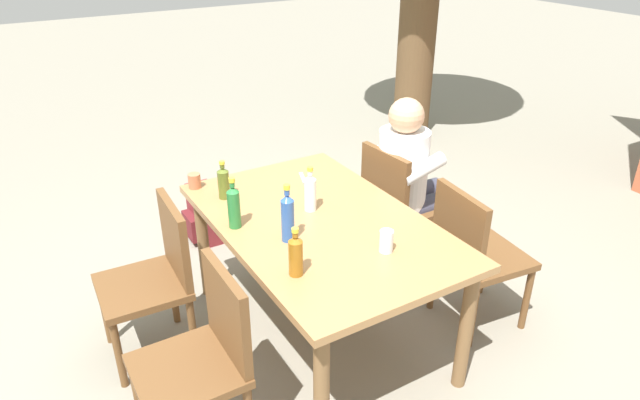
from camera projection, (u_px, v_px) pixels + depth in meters
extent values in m
plane|color=gray|center=(320.00, 333.00, 3.28)|extent=(24.00, 24.00, 0.00)
cube|color=#A37547|center=(320.00, 224.00, 2.95)|extent=(1.56, 0.98, 0.04)
cylinder|color=brown|center=(204.00, 245.00, 3.46)|extent=(0.07, 0.07, 0.71)
cylinder|color=brown|center=(321.00, 396.00, 2.39)|extent=(0.07, 0.07, 0.71)
cylinder|color=brown|center=(319.00, 212.00, 3.84)|extent=(0.07, 0.07, 0.71)
cylinder|color=brown|center=(466.00, 329.00, 2.77)|extent=(0.07, 0.07, 0.71)
cube|color=brown|center=(406.00, 207.00, 3.75)|extent=(0.47, 0.47, 0.04)
cube|color=brown|center=(384.00, 183.00, 3.54)|extent=(0.42, 0.07, 0.42)
cylinder|color=brown|center=(444.00, 240.00, 3.81)|extent=(0.04, 0.04, 0.41)
cylinder|color=brown|center=(405.00, 217.00, 4.09)|extent=(0.04, 0.04, 0.41)
cylinder|color=brown|center=(401.00, 257.00, 3.61)|extent=(0.04, 0.04, 0.41)
cylinder|color=brown|center=(364.00, 232.00, 3.89)|extent=(0.04, 0.04, 0.41)
cube|color=brown|center=(483.00, 256.00, 3.21)|extent=(0.49, 0.49, 0.04)
cube|color=brown|center=(459.00, 229.00, 3.03)|extent=(0.42, 0.09, 0.42)
cylinder|color=brown|center=(527.00, 299.00, 3.23)|extent=(0.04, 0.04, 0.41)
cylinder|color=brown|center=(484.00, 265.00, 3.54)|extent=(0.04, 0.04, 0.41)
cylinder|color=brown|center=(473.00, 316.00, 3.09)|extent=(0.04, 0.04, 0.41)
cylinder|color=brown|center=(433.00, 279.00, 3.40)|extent=(0.04, 0.04, 0.41)
cube|color=brown|center=(187.00, 371.00, 2.41)|extent=(0.44, 0.44, 0.04)
cube|color=brown|center=(227.00, 313.00, 2.40)|extent=(0.42, 0.04, 0.42)
cylinder|color=brown|center=(138.00, 397.00, 2.58)|extent=(0.04, 0.04, 0.41)
cylinder|color=brown|center=(217.00, 367.00, 2.75)|extent=(0.04, 0.04, 0.41)
cube|color=brown|center=(142.00, 287.00, 2.95)|extent=(0.46, 0.46, 0.04)
cube|color=brown|center=(175.00, 240.00, 2.93)|extent=(0.42, 0.06, 0.42)
cylinder|color=brown|center=(105.00, 312.00, 3.12)|extent=(0.04, 0.04, 0.41)
cylinder|color=brown|center=(119.00, 355.00, 2.82)|extent=(0.04, 0.04, 0.41)
cylinder|color=brown|center=(173.00, 292.00, 3.28)|extent=(0.04, 0.04, 0.41)
cylinder|color=brown|center=(193.00, 331.00, 2.98)|extent=(0.04, 0.04, 0.41)
cylinder|color=white|center=(403.00, 170.00, 3.60)|extent=(0.32, 0.32, 0.52)
sphere|color=tan|center=(406.00, 116.00, 3.43)|extent=(0.22, 0.22, 0.22)
cylinder|color=#383847|center=(432.00, 204.00, 3.74)|extent=(0.14, 0.40, 0.14)
cylinder|color=#383847|center=(451.00, 226.00, 3.93)|extent=(0.11, 0.11, 0.45)
cylinder|color=white|center=(423.00, 169.00, 3.42)|extent=(0.09, 0.31, 0.16)
cylinder|color=#383847|center=(415.00, 194.00, 3.88)|extent=(0.14, 0.40, 0.14)
cylinder|color=#383847|center=(434.00, 215.00, 4.07)|extent=(0.11, 0.11, 0.45)
cylinder|color=white|center=(385.00, 149.00, 3.71)|extent=(0.09, 0.31, 0.16)
cylinder|color=#566623|center=(224.00, 185.00, 3.13)|extent=(0.06, 0.06, 0.16)
cone|color=#566623|center=(222.00, 170.00, 3.09)|extent=(0.06, 0.06, 0.02)
cylinder|color=#566623|center=(222.00, 166.00, 3.08)|extent=(0.03, 0.03, 0.02)
cylinder|color=yellow|center=(222.00, 163.00, 3.07)|extent=(0.03, 0.03, 0.02)
cylinder|color=#2D56A3|center=(288.00, 221.00, 2.71)|extent=(0.06, 0.06, 0.22)
cone|color=#2D56A3|center=(287.00, 198.00, 2.66)|extent=(0.06, 0.06, 0.03)
cylinder|color=#2D56A3|center=(287.00, 192.00, 2.64)|extent=(0.03, 0.03, 0.03)
cylinder|color=yellow|center=(287.00, 187.00, 2.63)|extent=(0.03, 0.03, 0.02)
cylinder|color=white|center=(310.00, 195.00, 3.00)|extent=(0.06, 0.06, 0.18)
cone|color=white|center=(310.00, 177.00, 2.95)|extent=(0.06, 0.06, 0.02)
cylinder|color=white|center=(310.00, 173.00, 2.94)|extent=(0.03, 0.03, 0.02)
cylinder|color=yellow|center=(310.00, 169.00, 2.93)|extent=(0.03, 0.03, 0.02)
cylinder|color=#996019|center=(296.00, 258.00, 2.47)|extent=(0.06, 0.06, 0.17)
cone|color=#996019|center=(295.00, 239.00, 2.42)|extent=(0.06, 0.06, 0.02)
cylinder|color=#996019|center=(295.00, 234.00, 2.41)|extent=(0.03, 0.03, 0.02)
cylinder|color=yellow|center=(295.00, 230.00, 2.40)|extent=(0.03, 0.03, 0.02)
cylinder|color=#287A38|center=(234.00, 210.00, 2.84)|extent=(0.06, 0.06, 0.20)
cone|color=#287A38|center=(232.00, 190.00, 2.78)|extent=(0.06, 0.06, 0.03)
cylinder|color=#287A38|center=(232.00, 185.00, 2.77)|extent=(0.03, 0.03, 0.03)
cylinder|color=yellow|center=(232.00, 180.00, 2.76)|extent=(0.03, 0.03, 0.02)
cylinder|color=#BC6B47|center=(194.00, 181.00, 3.27)|extent=(0.07, 0.07, 0.09)
cylinder|color=silver|center=(386.00, 241.00, 2.65)|extent=(0.07, 0.07, 0.11)
cube|color=silver|center=(303.00, 179.00, 3.38)|extent=(0.18, 0.08, 0.01)
cube|color=black|center=(306.00, 186.00, 3.29)|extent=(0.08, 0.05, 0.01)
cube|color=maroon|center=(205.00, 214.00, 4.14)|extent=(0.31, 0.17, 0.40)
cube|color=maroon|center=(191.00, 226.00, 4.12)|extent=(0.22, 0.06, 0.18)
cylinder|color=brown|center=(418.00, 21.00, 5.69)|extent=(0.39, 0.39, 2.37)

